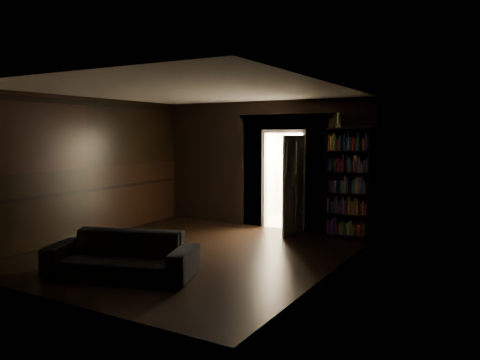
{
  "coord_description": "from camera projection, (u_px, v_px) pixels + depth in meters",
  "views": [
    {
      "loc": [
        4.74,
        -6.51,
        2.09
      ],
      "look_at": [
        0.47,
        0.9,
        1.23
      ],
      "focal_mm": 35.0,
      "sensor_mm": 36.0,
      "label": 1
    }
  ],
  "objects": [
    {
      "name": "figurine",
      "position": [
        338.0,
        120.0,
        9.31
      ],
      "size": [
        0.14,
        0.14,
        0.32
      ],
      "primitive_type": "cube",
      "rotation": [
        0.0,
        0.0,
        0.43
      ],
      "color": "silver",
      "rests_on": "bookshelf"
    },
    {
      "name": "kitchen_alcove",
      "position": [
        303.0,
        170.0,
        11.14
      ],
      "size": [
        2.2,
        1.8,
        2.6
      ],
      "color": "#B9B5A1",
      "rests_on": "ground"
    },
    {
      "name": "sofa",
      "position": [
        122.0,
        248.0,
        6.86
      ],
      "size": [
        2.35,
        1.57,
        0.83
      ],
      "primitive_type": "imported",
      "rotation": [
        0.0,
        0.0,
        0.32
      ],
      "color": "black",
      "rests_on": "ground"
    },
    {
      "name": "bottles",
      "position": [
        326.0,
        147.0,
        10.97
      ],
      "size": [
        0.59,
        0.18,
        0.24
      ],
      "primitive_type": "cube",
      "rotation": [
        0.0,
        0.0,
        -0.18
      ],
      "color": "black",
      "rests_on": "refrigerator"
    },
    {
      "name": "refrigerator",
      "position": [
        327.0,
        187.0,
        11.05
      ],
      "size": [
        0.88,
        0.83,
        1.65
      ],
      "primitive_type": "cube",
      "rotation": [
        0.0,
        0.0,
        0.23
      ],
      "color": "white",
      "rests_on": "ground"
    },
    {
      "name": "ground",
      "position": [
        191.0,
        253.0,
        8.17
      ],
      "size": [
        5.5,
        5.5,
        0.0
      ],
      "primitive_type": "plane",
      "color": "black",
      "rests_on": "ground"
    },
    {
      "name": "room_walls",
      "position": [
        223.0,
        155.0,
        8.94
      ],
      "size": [
        5.02,
        5.61,
        2.84
      ],
      "color": "black",
      "rests_on": "ground"
    },
    {
      "name": "door",
      "position": [
        294.0,
        185.0,
        9.6
      ],
      "size": [
        0.13,
        0.85,
        2.05
      ],
      "primitive_type": "cube",
      "rotation": [
        0.0,
        0.0,
        1.48
      ],
      "color": "silver",
      "rests_on": "ground"
    },
    {
      "name": "bookshelf",
      "position": [
        348.0,
        183.0,
        9.27
      ],
      "size": [
        0.95,
        0.53,
        2.2
      ],
      "primitive_type": "cube",
      "rotation": [
        0.0,
        0.0,
        0.25
      ],
      "color": "black",
      "rests_on": "ground"
    }
  ]
}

